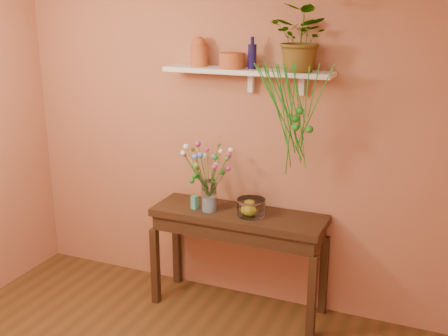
# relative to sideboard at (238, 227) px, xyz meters

# --- Properties ---
(room) EXTENTS (4.04, 4.04, 2.70)m
(room) POSITION_rel_sideboard_xyz_m (-0.04, -1.76, 0.64)
(room) COLOR #563218
(room) RESTS_ON ground
(sideboard) EXTENTS (1.38, 0.44, 0.83)m
(sideboard) POSITION_rel_sideboard_xyz_m (0.00, 0.00, 0.00)
(sideboard) COLOR #362013
(sideboard) RESTS_ON ground
(wall_shelf) EXTENTS (1.30, 0.24, 0.19)m
(wall_shelf) POSITION_rel_sideboard_xyz_m (0.02, 0.12, 1.20)
(wall_shelf) COLOR white
(wall_shelf) RESTS_ON room
(terracotta_jug) EXTENTS (0.16, 0.16, 0.23)m
(terracotta_jug) POSITION_rel_sideboard_xyz_m (-0.39, 0.14, 1.33)
(terracotta_jug) COLOR #BD562A
(terracotta_jug) RESTS_ON wall_shelf
(terracotta_pot) EXTENTS (0.20, 0.20, 0.12)m
(terracotta_pot) POSITION_rel_sideboard_xyz_m (-0.10, 0.09, 1.28)
(terracotta_pot) COLOR #BD562A
(terracotta_pot) RESTS_ON wall_shelf
(blue_bottle) EXTENTS (0.08, 0.08, 0.23)m
(blue_bottle) POSITION_rel_sideboard_xyz_m (0.05, 0.12, 1.32)
(blue_bottle) COLOR #15103D
(blue_bottle) RESTS_ON wall_shelf
(spider_plant) EXTENTS (0.52, 0.49, 0.47)m
(spider_plant) POSITION_rel_sideboard_xyz_m (0.44, 0.08, 1.46)
(spider_plant) COLOR #1F7F1C
(spider_plant) RESTS_ON wall_shelf
(plant_fronds) EXTENTS (0.53, 0.39, 0.82)m
(plant_fronds) POSITION_rel_sideboard_xyz_m (0.45, -0.09, 0.95)
(plant_fronds) COLOR #1F7F1C
(plant_fronds) RESTS_ON wall_shelf
(glass_vase) EXTENTS (0.12, 0.12, 0.24)m
(glass_vase) POSITION_rel_sideboard_xyz_m (-0.23, -0.06, 0.23)
(glass_vase) COLOR white
(glass_vase) RESTS_ON sideboard
(bouquet) EXTENTS (0.45, 0.45, 0.44)m
(bouquet) POSITION_rel_sideboard_xyz_m (-0.25, -0.07, 0.52)
(bouquet) COLOR #386B28
(bouquet) RESTS_ON glass_vase
(glass_bowl) EXTENTS (0.22, 0.22, 0.13)m
(glass_bowl) POSITION_rel_sideboard_xyz_m (0.11, -0.02, 0.18)
(glass_bowl) COLOR white
(glass_bowl) RESTS_ON sideboard
(lemon) EXTENTS (0.08, 0.08, 0.08)m
(lemon) POSITION_rel_sideboard_xyz_m (0.10, -0.02, 0.17)
(lemon) COLOR yellow
(lemon) RESTS_ON glass_bowl
(carton) EXTENTS (0.06, 0.06, 0.11)m
(carton) POSITION_rel_sideboard_xyz_m (-0.35, -0.06, 0.17)
(carton) COLOR teal
(carton) RESTS_ON sideboard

